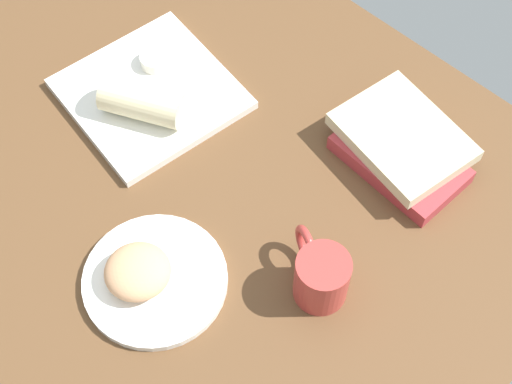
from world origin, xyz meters
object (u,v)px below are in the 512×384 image
at_px(square_plate, 151,94).
at_px(sauce_cup, 155,60).
at_px(round_plate, 155,280).
at_px(coffee_mug, 320,275).
at_px(scone_pastry, 138,272).
at_px(breakfast_wrap, 143,101).
at_px(book_stack, 401,148).

relative_size(square_plate, sauce_cup, 5.13).
relative_size(round_plate, square_plate, 0.82).
height_order(round_plate, coffee_mug, coffee_mug).
xyz_separation_m(scone_pastry, square_plate, (-0.24, 0.24, -0.03)).
xyz_separation_m(scone_pastry, sauce_cup, (-0.28, 0.29, -0.01)).
bearing_deg(coffee_mug, sauce_cup, 166.07).
height_order(sauce_cup, breakfast_wrap, breakfast_wrap).
xyz_separation_m(scone_pastry, breakfast_wrap, (-0.21, 0.21, 0.01)).
bearing_deg(breakfast_wrap, round_plate, -155.47).
distance_m(round_plate, book_stack, 0.44).
relative_size(scone_pastry, breakfast_wrap, 0.71).
bearing_deg(book_stack, scone_pastry, -107.83).
distance_m(scone_pastry, breakfast_wrap, 0.30).
relative_size(round_plate, scone_pastry, 2.21).
height_order(scone_pastry, sauce_cup, scone_pastry).
xyz_separation_m(round_plate, breakfast_wrap, (-0.23, 0.19, 0.04)).
height_order(scone_pastry, coffee_mug, coffee_mug).
bearing_deg(book_stack, sauce_cup, -161.01).
height_order(square_plate, breakfast_wrap, breakfast_wrap).
bearing_deg(round_plate, sauce_cup, 137.06).
bearing_deg(book_stack, breakfast_wrap, -147.34).
distance_m(scone_pastry, book_stack, 0.45).
relative_size(round_plate, book_stack, 0.91).
xyz_separation_m(sauce_cup, breakfast_wrap, (0.06, -0.08, 0.02)).
bearing_deg(book_stack, square_plate, -153.59).
relative_size(scone_pastry, square_plate, 0.37).
xyz_separation_m(sauce_cup, coffee_mug, (0.47, -0.12, 0.02)).
bearing_deg(book_stack, round_plate, -106.49).
xyz_separation_m(square_plate, sauce_cup, (-0.04, 0.05, 0.02)).
distance_m(breakfast_wrap, coffee_mug, 0.41).
height_order(square_plate, book_stack, book_stack).
bearing_deg(breakfast_wrap, scone_pastry, -159.63).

